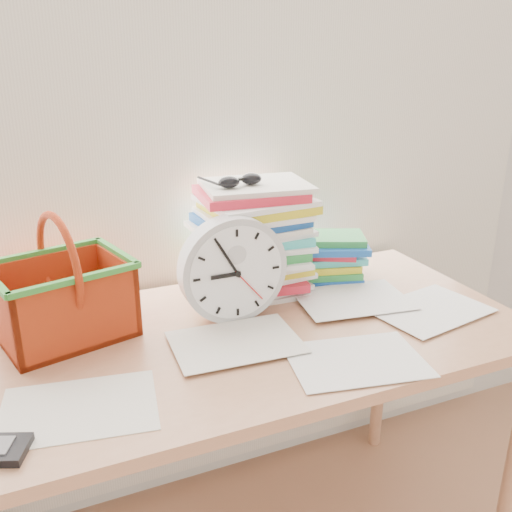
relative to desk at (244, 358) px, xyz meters
name	(u,v)px	position (x,y,z in m)	size (l,w,h in m)	color
curtain	(189,88)	(0.00, 0.38, 0.62)	(2.40, 0.01, 2.50)	white
desk	(244,358)	(0.00, 0.00, 0.00)	(1.40, 0.70, 0.75)	#B67A55
paper_stack	(252,240)	(0.11, 0.21, 0.23)	(0.32, 0.26, 0.31)	white
clock	(233,269)	(0.00, 0.08, 0.21)	(0.27, 0.27, 0.05)	#B8B8B8
sunglasses	(240,180)	(0.07, 0.20, 0.40)	(0.14, 0.12, 0.03)	black
book_stack	(327,257)	(0.35, 0.21, 0.14)	(0.24, 0.18, 0.14)	white
basket	(60,278)	(-0.40, 0.15, 0.22)	(0.30, 0.23, 0.30)	#B93912
scattered_papers	(244,329)	(0.00, 0.00, 0.08)	(1.26, 0.42, 0.02)	white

